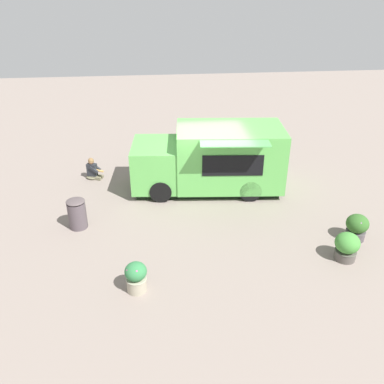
# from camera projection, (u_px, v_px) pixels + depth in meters

# --- Properties ---
(ground_plane) EXTENTS (40.00, 40.00, 0.00)m
(ground_plane) POSITION_uv_depth(u_px,v_px,m) (209.00, 194.00, 14.64)
(ground_plane) COLOR gray
(food_truck) EXTENTS (3.12, 5.43, 2.30)m
(food_truck) POSITION_uv_depth(u_px,v_px,m) (212.00, 160.00, 14.58)
(food_truck) COLOR #5FB953
(food_truck) RESTS_ON ground_plane
(person_customer) EXTENTS (0.61, 0.78, 0.84)m
(person_customer) POSITION_uv_depth(u_px,v_px,m) (93.00, 170.00, 15.65)
(person_customer) COLOR #6E694F
(person_customer) RESTS_ON ground_plane
(planter_flowering_near) EXTENTS (0.67, 0.67, 0.81)m
(planter_flowering_near) POSITION_uv_depth(u_px,v_px,m) (347.00, 246.00, 11.12)
(planter_flowering_near) COLOR #524C46
(planter_flowering_near) RESTS_ON ground_plane
(planter_flowering_far) EXTENTS (0.55, 0.55, 0.81)m
(planter_flowering_far) POSITION_uv_depth(u_px,v_px,m) (136.00, 277.00, 10.00)
(planter_flowering_far) COLOR #A39B84
(planter_flowering_far) RESTS_ON ground_plane
(planter_flowering_side) EXTENTS (0.65, 0.65, 0.81)m
(planter_flowering_side) POSITION_uv_depth(u_px,v_px,m) (357.00, 227.00, 11.98)
(planter_flowering_side) COLOR #4D464B
(planter_flowering_side) RESTS_ON ground_plane
(trash_bin) EXTENTS (0.57, 0.57, 0.97)m
(trash_bin) POSITION_uv_depth(u_px,v_px,m) (77.00, 213.00, 12.52)
(trash_bin) COLOR #51464C
(trash_bin) RESTS_ON ground_plane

